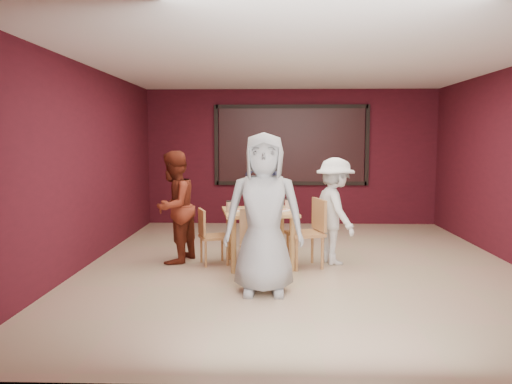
{
  "coord_description": "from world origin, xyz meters",
  "views": [
    {
      "loc": [
        -0.42,
        -6.92,
        1.76
      ],
      "look_at": [
        -0.63,
        -0.02,
        1.04
      ],
      "focal_mm": 35.0,
      "sensor_mm": 36.0,
      "label": 1
    }
  ],
  "objects_px": {
    "diner_back": "(265,192)",
    "diner_right": "(335,211)",
    "chair_back": "(258,224)",
    "diner_front": "(264,214)",
    "dining_table": "(259,217)",
    "chair_right": "(310,229)",
    "chair_front": "(258,240)",
    "chair_left": "(209,233)",
    "diner_left": "(174,207)"
  },
  "relations": [
    {
      "from": "chair_front",
      "to": "chair_left",
      "type": "bearing_deg",
      "value": 130.05
    },
    {
      "from": "dining_table",
      "to": "chair_right",
      "type": "bearing_deg",
      "value": -6.05
    },
    {
      "from": "chair_right",
      "to": "diner_front",
      "type": "bearing_deg",
      "value": -117.18
    },
    {
      "from": "diner_left",
      "to": "diner_right",
      "type": "height_order",
      "value": "diner_left"
    },
    {
      "from": "dining_table",
      "to": "chair_left",
      "type": "relative_size",
      "value": 1.42
    },
    {
      "from": "dining_table",
      "to": "chair_front",
      "type": "relative_size",
      "value": 1.21
    },
    {
      "from": "dining_table",
      "to": "diner_front",
      "type": "distance_m",
      "value": 1.32
    },
    {
      "from": "chair_right",
      "to": "chair_front",
      "type": "bearing_deg",
      "value": -132.94
    },
    {
      "from": "chair_right",
      "to": "diner_right",
      "type": "distance_m",
      "value": 0.47
    },
    {
      "from": "diner_right",
      "to": "chair_right",
      "type": "bearing_deg",
      "value": 102.16
    },
    {
      "from": "chair_left",
      "to": "diner_back",
      "type": "xyz_separation_m",
      "value": [
        0.77,
        1.28,
        0.45
      ]
    },
    {
      "from": "chair_front",
      "to": "diner_left",
      "type": "relative_size",
      "value": 0.58
    },
    {
      "from": "chair_front",
      "to": "diner_left",
      "type": "bearing_deg",
      "value": 141.92
    },
    {
      "from": "dining_table",
      "to": "diner_front",
      "type": "height_order",
      "value": "diner_front"
    },
    {
      "from": "dining_table",
      "to": "chair_left",
      "type": "xyz_separation_m",
      "value": [
        -0.7,
        0.01,
        -0.23
      ]
    },
    {
      "from": "diner_front",
      "to": "diner_back",
      "type": "relative_size",
      "value": 1.03
    },
    {
      "from": "chair_back",
      "to": "chair_left",
      "type": "xyz_separation_m",
      "value": [
        -0.66,
        -0.76,
        -0.01
      ]
    },
    {
      "from": "chair_front",
      "to": "diner_left",
      "type": "height_order",
      "value": "diner_left"
    },
    {
      "from": "diner_front",
      "to": "chair_front",
      "type": "bearing_deg",
      "value": 99.44
    },
    {
      "from": "chair_right",
      "to": "diner_front",
      "type": "distance_m",
      "value": 1.43
    },
    {
      "from": "chair_right",
      "to": "chair_back",
      "type": "bearing_deg",
      "value": 131.5
    },
    {
      "from": "diner_back",
      "to": "diner_right",
      "type": "relative_size",
      "value": 1.19
    },
    {
      "from": "chair_front",
      "to": "chair_back",
      "type": "relative_size",
      "value": 1.16
    },
    {
      "from": "diner_right",
      "to": "diner_front",
      "type": "bearing_deg",
      "value": 127.52
    },
    {
      "from": "chair_front",
      "to": "chair_back",
      "type": "height_order",
      "value": "chair_front"
    },
    {
      "from": "chair_back",
      "to": "diner_front",
      "type": "distance_m",
      "value": 2.13
    },
    {
      "from": "chair_front",
      "to": "chair_right",
      "type": "height_order",
      "value": "chair_right"
    },
    {
      "from": "chair_right",
      "to": "diner_front",
      "type": "relative_size",
      "value": 0.51
    },
    {
      "from": "diner_left",
      "to": "diner_right",
      "type": "xyz_separation_m",
      "value": [
        2.3,
        -0.0,
        -0.05
      ]
    },
    {
      "from": "diner_back",
      "to": "dining_table",
      "type": "bearing_deg",
      "value": 87.52
    },
    {
      "from": "dining_table",
      "to": "chair_front",
      "type": "distance_m",
      "value": 0.85
    },
    {
      "from": "chair_left",
      "to": "diner_left",
      "type": "relative_size",
      "value": 0.49
    },
    {
      "from": "diner_left",
      "to": "diner_right",
      "type": "relative_size",
      "value": 1.06
    },
    {
      "from": "dining_table",
      "to": "diner_back",
      "type": "relative_size",
      "value": 0.63
    },
    {
      "from": "chair_right",
      "to": "diner_back",
      "type": "bearing_deg",
      "value": 115.37
    },
    {
      "from": "chair_left",
      "to": "diner_right",
      "type": "relative_size",
      "value": 0.53
    },
    {
      "from": "chair_back",
      "to": "diner_front",
      "type": "xyz_separation_m",
      "value": [
        0.13,
        -2.07,
        0.47
      ]
    },
    {
      "from": "dining_table",
      "to": "chair_back",
      "type": "xyz_separation_m",
      "value": [
        -0.04,
        0.78,
        -0.23
      ]
    },
    {
      "from": "diner_front",
      "to": "diner_right",
      "type": "relative_size",
      "value": 1.22
    },
    {
      "from": "chair_front",
      "to": "diner_right",
      "type": "xyz_separation_m",
      "value": [
        1.06,
        0.97,
        0.23
      ]
    },
    {
      "from": "dining_table",
      "to": "diner_right",
      "type": "xyz_separation_m",
      "value": [
        1.07,
        0.13,
        0.07
      ]
    },
    {
      "from": "chair_left",
      "to": "chair_back",
      "type": "bearing_deg",
      "value": 49.09
    },
    {
      "from": "diner_front",
      "to": "diner_left",
      "type": "height_order",
      "value": "diner_front"
    },
    {
      "from": "chair_front",
      "to": "chair_back",
      "type": "distance_m",
      "value": 1.61
    },
    {
      "from": "dining_table",
      "to": "chair_back",
      "type": "relative_size",
      "value": 1.4
    },
    {
      "from": "diner_front",
      "to": "diner_right",
      "type": "xyz_separation_m",
      "value": [
        0.99,
        1.43,
        -0.17
      ]
    },
    {
      "from": "chair_front",
      "to": "diner_back",
      "type": "height_order",
      "value": "diner_back"
    },
    {
      "from": "chair_back",
      "to": "diner_back",
      "type": "height_order",
      "value": "diner_back"
    },
    {
      "from": "chair_back",
      "to": "chair_right",
      "type": "distance_m",
      "value": 1.14
    },
    {
      "from": "chair_left",
      "to": "chair_right",
      "type": "relative_size",
      "value": 0.84
    }
  ]
}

